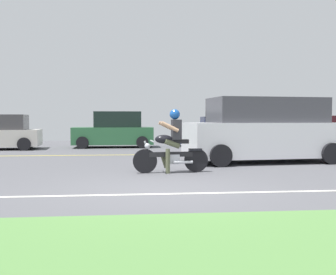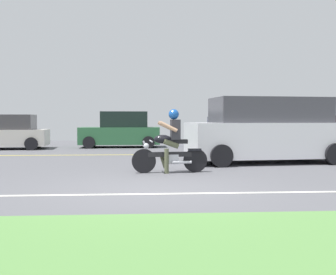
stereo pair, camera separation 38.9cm
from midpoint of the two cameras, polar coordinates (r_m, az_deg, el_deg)
name	(u,v)px [view 1 (the left image)]	position (r m, az deg, el deg)	size (l,w,h in m)	color
ground	(153,171)	(10.72, -3.19, -4.70)	(56.00, 30.00, 0.04)	#545459
grass_median	(206,266)	(3.79, 2.26, -17.61)	(56.00, 3.80, 0.06)	#548442
lane_line_near	(166,194)	(7.33, -1.88, -7.91)	(50.40, 0.12, 0.01)	silver
lane_line_far	(145,155)	(15.33, -4.03, -2.42)	(50.40, 0.12, 0.01)	yellow
motorcyclist	(172,146)	(10.14, -0.60, -1.18)	(1.90, 0.62, 1.59)	black
suv_nearby	(265,131)	(12.93, 12.57, 0.88)	(5.10, 2.52, 2.00)	silver
parked_car_1	(114,131)	(19.50, -8.10, 0.93)	(3.77, 1.87, 1.70)	#2D663D
parked_car_2	(224,132)	(20.41, 7.33, 0.74)	(4.47, 2.06, 1.46)	navy
parked_car_3	(330,131)	(23.79, 21.32, 0.91)	(4.39, 1.92, 1.53)	#AD1E1E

